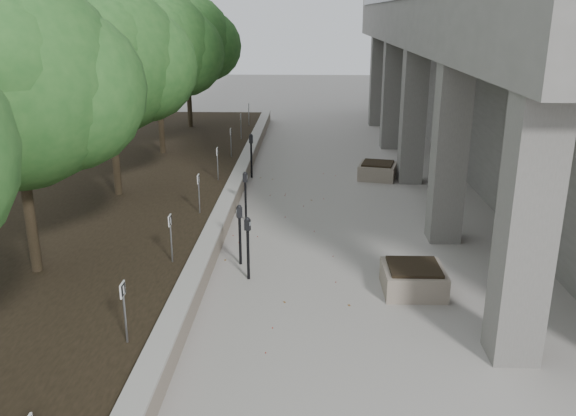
# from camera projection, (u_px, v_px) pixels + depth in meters

# --- Properties ---
(ground) EXTENTS (90.00, 90.00, 0.00)m
(ground) POSITION_uv_depth(u_px,v_px,m) (286.00, 389.00, 8.35)
(ground) COLOR #9A958E
(ground) RESTS_ON ground
(retaining_wall) EXTENTS (0.39, 26.00, 0.50)m
(retaining_wall) POSITION_uv_depth(u_px,v_px,m) (234.00, 190.00, 16.89)
(retaining_wall) COLOR gray
(retaining_wall) RESTS_ON ground
(planting_bed) EXTENTS (7.00, 26.00, 0.40)m
(planting_bed) POSITION_uv_depth(u_px,v_px,m) (106.00, 190.00, 17.03)
(planting_bed) COLOR black
(planting_bed) RESTS_ON ground
(crabapple_tree_2) EXTENTS (4.60, 4.00, 5.44)m
(crabapple_tree_2) POSITION_uv_depth(u_px,v_px,m) (17.00, 127.00, 10.40)
(crabapple_tree_2) COLOR #255922
(crabapple_tree_2) RESTS_ON planting_bed
(crabapple_tree_3) EXTENTS (4.60, 4.00, 5.44)m
(crabapple_tree_3) POSITION_uv_depth(u_px,v_px,m) (109.00, 91.00, 15.15)
(crabapple_tree_3) COLOR #255922
(crabapple_tree_3) RESTS_ON planting_bed
(crabapple_tree_4) EXTENTS (4.60, 4.00, 5.44)m
(crabapple_tree_4) POSITION_uv_depth(u_px,v_px,m) (158.00, 73.00, 19.90)
(crabapple_tree_4) COLOR #255922
(crabapple_tree_4) RESTS_ON planting_bed
(crabapple_tree_5) EXTENTS (4.60, 4.00, 5.44)m
(crabapple_tree_5) POSITION_uv_depth(u_px,v_px,m) (187.00, 61.00, 24.65)
(crabapple_tree_5) COLOR #255922
(crabapple_tree_5) RESTS_ON planting_bed
(parking_sign_2) EXTENTS (0.04, 0.22, 0.96)m
(parking_sign_2) POSITION_uv_depth(u_px,v_px,m) (125.00, 313.00, 8.64)
(parking_sign_2) COLOR black
(parking_sign_2) RESTS_ON planting_bed
(parking_sign_3) EXTENTS (0.04, 0.22, 0.96)m
(parking_sign_3) POSITION_uv_depth(u_px,v_px,m) (171.00, 239.00, 11.49)
(parking_sign_3) COLOR black
(parking_sign_3) RESTS_ON planting_bed
(parking_sign_4) EXTENTS (0.04, 0.22, 0.96)m
(parking_sign_4) POSITION_uv_depth(u_px,v_px,m) (199.00, 194.00, 14.34)
(parking_sign_4) COLOR black
(parking_sign_4) RESTS_ON planting_bed
(parking_sign_5) EXTENTS (0.04, 0.22, 0.96)m
(parking_sign_5) POSITION_uv_depth(u_px,v_px,m) (218.00, 164.00, 17.19)
(parking_sign_5) COLOR black
(parking_sign_5) RESTS_ON planting_bed
(parking_sign_6) EXTENTS (0.04, 0.22, 0.96)m
(parking_sign_6) POSITION_uv_depth(u_px,v_px,m) (231.00, 143.00, 20.04)
(parking_sign_6) COLOR black
(parking_sign_6) RESTS_ON planting_bed
(parking_sign_7) EXTENTS (0.04, 0.22, 0.96)m
(parking_sign_7) POSITION_uv_depth(u_px,v_px,m) (241.00, 126.00, 22.89)
(parking_sign_7) COLOR black
(parking_sign_7) RESTS_ON planting_bed
(parking_sign_8) EXTENTS (0.04, 0.22, 0.96)m
(parking_sign_8) POSITION_uv_depth(u_px,v_px,m) (249.00, 114.00, 25.74)
(parking_sign_8) COLOR black
(parking_sign_8) RESTS_ON planting_bed
(parking_meter_2) EXTENTS (0.15, 0.13, 1.29)m
(parking_meter_2) POSITION_uv_depth(u_px,v_px,m) (248.00, 248.00, 11.63)
(parking_meter_2) COLOR black
(parking_meter_2) RESTS_ON ground
(parking_meter_3) EXTENTS (0.15, 0.13, 1.30)m
(parking_meter_3) POSITION_uv_depth(u_px,v_px,m) (240.00, 235.00, 12.32)
(parking_meter_3) COLOR black
(parking_meter_3) RESTS_ON ground
(parking_meter_4) EXTENTS (0.14, 0.10, 1.28)m
(parking_meter_4) POSITION_uv_depth(u_px,v_px,m) (246.00, 196.00, 14.96)
(parking_meter_4) COLOR black
(parking_meter_4) RESTS_ON ground
(parking_meter_5) EXTENTS (0.14, 0.10, 1.42)m
(parking_meter_5) POSITION_uv_depth(u_px,v_px,m) (251.00, 156.00, 18.89)
(parking_meter_5) COLOR black
(parking_meter_5) RESTS_ON ground
(planter_front) EXTENTS (1.14, 1.14, 0.53)m
(planter_front) POSITION_uv_depth(u_px,v_px,m) (413.00, 278.00, 11.22)
(planter_front) COLOR gray
(planter_front) RESTS_ON ground
(planter_back) EXTENTS (1.34, 1.34, 0.52)m
(planter_back) POSITION_uv_depth(u_px,v_px,m) (377.00, 170.00, 18.95)
(planter_back) COLOR gray
(planter_back) RESTS_ON ground
(berry_scatter) EXTENTS (3.30, 14.10, 0.02)m
(berry_scatter) POSITION_uv_depth(u_px,v_px,m) (290.00, 252.00, 13.10)
(berry_scatter) COLOR maroon
(berry_scatter) RESTS_ON ground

